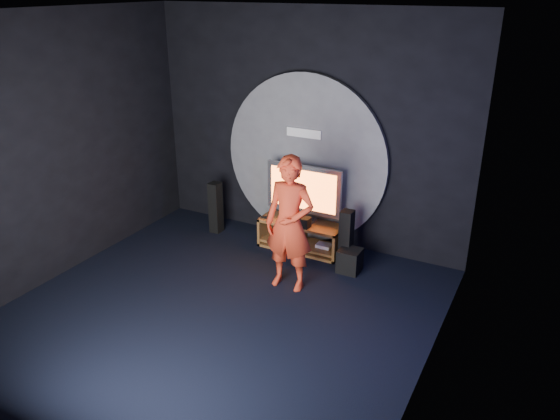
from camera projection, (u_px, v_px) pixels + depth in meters
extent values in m
plane|color=black|center=(219.00, 313.00, 6.73)|extent=(5.00, 5.00, 0.00)
cube|color=black|center=(307.00, 129.00, 8.09)|extent=(5.00, 0.04, 3.50)
cube|color=black|center=(19.00, 280.00, 4.01)|extent=(5.00, 0.04, 3.50)
cube|color=black|center=(53.00, 150.00, 7.13)|extent=(0.04, 5.00, 3.50)
cube|color=black|center=(439.00, 222.00, 4.98)|extent=(0.04, 5.00, 3.50)
cube|color=black|center=(203.00, 12.00, 5.37)|extent=(5.00, 5.00, 0.01)
cylinder|color=#515156|center=(305.00, 159.00, 8.22)|extent=(2.60, 0.08, 2.60)
cube|color=white|center=(304.00, 133.00, 8.01)|extent=(0.55, 0.03, 0.13)
cube|color=brown|center=(301.00, 223.00, 8.18)|extent=(1.28, 0.45, 0.04)
cube|color=brown|center=(301.00, 243.00, 8.30)|extent=(1.24, 0.42, 0.04)
cube|color=brown|center=(265.00, 228.00, 8.52)|extent=(0.04, 0.45, 0.45)
cube|color=brown|center=(339.00, 244.00, 7.99)|extent=(0.04, 0.45, 0.45)
cube|color=brown|center=(301.00, 233.00, 8.24)|extent=(0.03, 0.40, 0.29)
cube|color=brown|center=(301.00, 248.00, 8.34)|extent=(1.28, 0.45, 0.04)
cube|color=white|center=(324.00, 246.00, 8.12)|extent=(0.22, 0.16, 0.05)
cube|color=#A3A4AA|center=(303.00, 219.00, 8.22)|extent=(0.36, 0.22, 0.04)
cylinder|color=#A3A4AA|center=(303.00, 215.00, 8.19)|extent=(0.07, 0.07, 0.10)
cube|color=#A3A4AA|center=(304.00, 189.00, 8.03)|extent=(1.18, 0.06, 0.73)
cube|color=orange|center=(303.00, 190.00, 8.00)|extent=(1.05, 0.01, 0.60)
cube|color=black|center=(297.00, 221.00, 8.02)|extent=(0.40, 0.15, 0.15)
cube|color=black|center=(267.00, 218.00, 8.29)|extent=(0.18, 0.05, 0.02)
cube|color=black|center=(216.00, 207.00, 8.77)|extent=(0.17, 0.19, 0.84)
cube|color=black|center=(346.00, 238.00, 7.72)|extent=(0.17, 0.19, 0.84)
cube|color=black|center=(350.00, 261.00, 7.64)|extent=(0.30, 0.30, 0.33)
imported|color=red|center=(290.00, 224.00, 6.99)|extent=(0.68, 0.46, 1.81)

